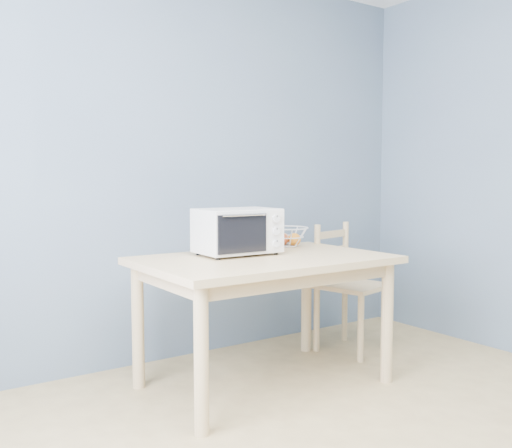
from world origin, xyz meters
TOP-DOWN VIEW (x-y plane):
  - room at (0.00, 0.00)m, footprint 4.01×4.51m
  - dining_table at (0.25, 1.49)m, footprint 1.40×0.90m
  - toaster_oven at (0.14, 1.65)m, footprint 0.47×0.35m
  - fruit_basket at (0.65, 1.80)m, footprint 0.37×0.37m
  - dining_chair at (1.12, 1.73)m, footprint 0.50×0.50m

SIDE VIEW (x-z plane):
  - dining_chair at x=1.12m, z-range -0.01..0.87m
  - dining_table at x=0.25m, z-range 0.27..1.02m
  - fruit_basket at x=0.65m, z-range 0.75..0.88m
  - toaster_oven at x=0.14m, z-range 0.76..1.03m
  - room at x=0.00m, z-range -0.01..2.61m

